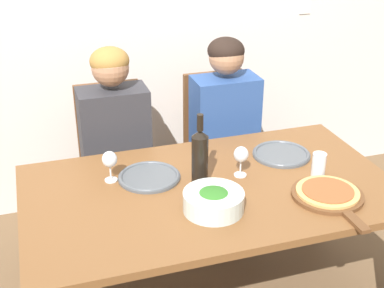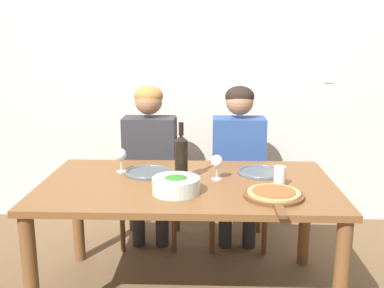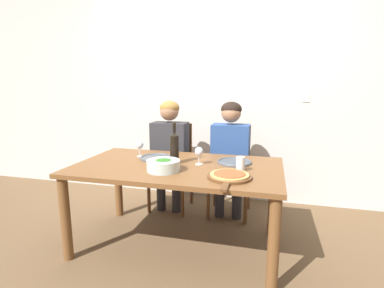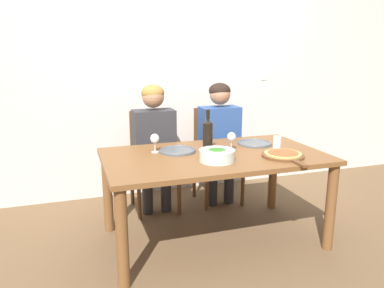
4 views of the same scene
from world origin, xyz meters
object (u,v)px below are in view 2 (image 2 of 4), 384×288
(wine_glass_right, at_px, (217,163))
(water_tumbler, at_px, (280,176))
(person_woman, at_px, (149,152))
(broccoli_bowl, at_px, (176,185))
(dinner_plate_left, at_px, (148,172))
(dinner_plate_right, at_px, (261,172))
(wine_glass_left, at_px, (121,156))
(person_man, at_px, (239,152))
(wine_bottle, at_px, (181,157))
(chair_right, at_px, (237,177))
(chair_left, at_px, (152,176))
(pizza_on_board, at_px, (274,195))

(wine_glass_right, relative_size, water_tumbler, 1.31)
(person_woman, bearing_deg, broccoli_bowl, -73.82)
(person_woman, xyz_separation_m, dinner_plate_left, (0.06, -0.55, 0.01))
(dinner_plate_right, xyz_separation_m, water_tumbler, (0.07, -0.24, 0.05))
(broccoli_bowl, relative_size, wine_glass_left, 1.73)
(wine_glass_left, xyz_separation_m, wine_glass_right, (0.60, -0.14, 0.00))
(person_man, distance_m, broccoli_bowl, 0.98)
(wine_bottle, xyz_separation_m, dinner_plate_right, (0.49, 0.15, -0.13))
(water_tumbler, bearing_deg, dinner_plate_left, 164.56)
(wine_bottle, height_order, broccoli_bowl, wine_bottle)
(chair_right, xyz_separation_m, water_tumbler, (0.18, -0.87, 0.28))
(person_woman, xyz_separation_m, wine_glass_right, (0.48, -0.65, 0.10))
(wine_glass_right, height_order, water_tumbler, wine_glass_right)
(dinner_plate_left, distance_m, water_tumbler, 0.80)
(person_woman, height_order, wine_bottle, person_woman)
(chair_left, bearing_deg, wine_glass_right, -57.70)
(person_woman, relative_size, broccoli_bowl, 4.65)
(pizza_on_board, bearing_deg, wine_bottle, 150.30)
(chair_right, height_order, pizza_on_board, chair_right)
(wine_glass_right, bearing_deg, pizza_on_board, -45.65)
(chair_right, distance_m, water_tumbler, 0.94)
(broccoli_bowl, bearing_deg, dinner_plate_left, 119.29)
(chair_left, distance_m, chair_right, 0.66)
(person_woman, distance_m, person_man, 0.66)
(dinner_plate_left, relative_size, wine_glass_left, 1.95)
(person_man, height_order, broccoli_bowl, person_man)
(wine_glass_right, bearing_deg, water_tumbler, -17.29)
(pizza_on_board, bearing_deg, water_tumbler, 73.41)
(chair_left, xyz_separation_m, person_woman, (0.00, -0.12, 0.23))
(water_tumbler, bearing_deg, wine_bottle, 170.40)
(person_man, relative_size, wine_bottle, 3.49)
(dinner_plate_left, bearing_deg, person_man, 42.59)
(person_man, bearing_deg, dinner_plate_right, -78.42)
(pizza_on_board, bearing_deg, person_man, 97.30)
(dinner_plate_left, height_order, pizza_on_board, pizza_on_board)
(broccoli_bowl, height_order, water_tumbler, water_tumbler)
(person_man, distance_m, wine_glass_right, 0.68)
(dinner_plate_left, relative_size, dinner_plate_right, 1.00)
(chair_left, relative_size, wine_glass_right, 6.28)
(person_man, bearing_deg, wine_glass_right, -105.00)
(pizza_on_board, bearing_deg, broccoli_bowl, 173.75)
(wine_glass_right, bearing_deg, chair_right, 77.19)
(person_man, height_order, dinner_plate_left, person_man)
(broccoli_bowl, distance_m, wine_glass_left, 0.54)
(wine_glass_left, bearing_deg, chair_right, 39.20)
(pizza_on_board, height_order, wine_glass_left, wine_glass_left)
(chair_left, height_order, person_man, person_man)
(broccoli_bowl, height_order, wine_glass_left, wine_glass_left)
(broccoli_bowl, xyz_separation_m, dinner_plate_right, (0.50, 0.38, -0.04))
(chair_right, xyz_separation_m, pizza_on_board, (0.12, -1.07, 0.24))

